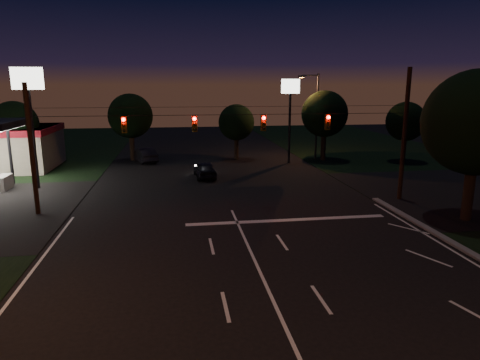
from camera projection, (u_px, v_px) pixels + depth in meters
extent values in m
plane|color=black|center=(288.00, 333.00, 13.81)|extent=(140.00, 140.00, 0.00)
cube|color=silver|center=(287.00, 220.00, 25.34)|extent=(12.00, 0.50, 0.01)
cylinder|color=black|center=(399.00, 199.00, 30.02)|extent=(0.30, 0.30, 9.00)
cylinder|color=black|center=(38.00, 214.00, 26.54)|extent=(0.28, 0.28, 8.00)
cylinder|color=black|center=(229.00, 115.00, 26.98)|extent=(24.00, 0.03, 0.03)
cylinder|color=black|center=(229.00, 107.00, 26.87)|extent=(24.00, 0.02, 0.02)
cube|color=#3F3307|center=(124.00, 125.00, 26.15)|extent=(0.32, 0.26, 1.00)
sphere|color=#FF0705|center=(123.00, 120.00, 25.93)|extent=(0.22, 0.22, 0.22)
sphere|color=black|center=(124.00, 125.00, 26.00)|extent=(0.20, 0.20, 0.20)
sphere|color=black|center=(124.00, 130.00, 26.07)|extent=(0.20, 0.20, 0.20)
cube|color=#3F3307|center=(195.00, 124.00, 26.78)|extent=(0.32, 0.26, 1.00)
sphere|color=#FF0705|center=(195.00, 119.00, 26.55)|extent=(0.22, 0.22, 0.22)
sphere|color=black|center=(195.00, 124.00, 26.62)|extent=(0.20, 0.20, 0.20)
sphere|color=black|center=(195.00, 129.00, 26.69)|extent=(0.20, 0.20, 0.20)
cube|color=#3F3307|center=(263.00, 123.00, 27.41)|extent=(0.32, 0.26, 1.00)
sphere|color=#FF0705|center=(264.00, 118.00, 27.19)|extent=(0.22, 0.22, 0.22)
sphere|color=black|center=(264.00, 123.00, 27.26)|extent=(0.20, 0.20, 0.20)
sphere|color=black|center=(264.00, 128.00, 27.33)|extent=(0.20, 0.20, 0.20)
cube|color=#3F3307|center=(327.00, 122.00, 28.04)|extent=(0.32, 0.26, 1.00)
sphere|color=#FF0705|center=(329.00, 117.00, 27.81)|extent=(0.22, 0.22, 0.22)
sphere|color=black|center=(328.00, 122.00, 27.88)|extent=(0.20, 0.20, 0.20)
sphere|color=black|center=(328.00, 127.00, 27.96)|extent=(0.20, 0.20, 0.20)
cube|color=gray|center=(3.00, 183.00, 32.52)|extent=(0.80, 2.00, 1.10)
cylinder|color=black|center=(10.00, 155.00, 34.05)|extent=(0.24, 0.24, 4.80)
cylinder|color=black|center=(34.00, 140.00, 32.19)|extent=(0.24, 0.24, 7.50)
cube|color=white|center=(27.00, 78.00, 31.20)|extent=(2.20, 0.30, 1.60)
cylinder|color=black|center=(289.00, 129.00, 43.16)|extent=(0.24, 0.24, 7.00)
cube|color=white|center=(291.00, 86.00, 42.24)|extent=(1.80, 0.30, 1.40)
cylinder|color=black|center=(317.00, 117.00, 45.38)|extent=(0.20, 0.20, 9.00)
cylinder|color=black|center=(310.00, 75.00, 44.31)|extent=(1.80, 0.12, 0.12)
cube|color=black|center=(302.00, 76.00, 44.20)|extent=(0.60, 0.35, 0.22)
cube|color=orange|center=(302.00, 78.00, 44.23)|extent=(0.45, 0.25, 0.04)
cylinder|color=black|center=(469.00, 187.00, 24.98)|extent=(0.60, 0.60, 4.00)
sphere|color=black|center=(477.00, 123.00, 24.16)|extent=(6.00, 6.00, 6.00)
sphere|color=black|center=(463.00, 125.00, 24.39)|extent=(4.20, 4.20, 4.20)
cylinder|color=black|center=(18.00, 154.00, 39.82)|extent=(0.49, 0.49, 3.00)
sphere|color=black|center=(15.00, 124.00, 39.21)|extent=(4.20, 4.20, 4.20)
sphere|color=black|center=(21.00, 125.00, 39.60)|extent=(3.15, 3.15, 3.15)
sphere|color=black|center=(11.00, 125.00, 39.37)|extent=(2.94, 2.94, 2.94)
cylinder|color=black|center=(132.00, 145.00, 45.10)|extent=(0.52, 0.52, 3.25)
sphere|color=black|center=(130.00, 116.00, 44.44)|extent=(4.60, 4.60, 4.60)
sphere|color=black|center=(135.00, 117.00, 44.87)|extent=(3.45, 3.45, 3.45)
sphere|color=black|center=(126.00, 117.00, 44.62)|extent=(3.22, 3.22, 3.22)
cylinder|color=black|center=(236.00, 147.00, 45.79)|extent=(0.47, 0.47, 2.75)
sphere|color=black|center=(236.00, 122.00, 45.23)|extent=(3.80, 3.80, 3.80)
sphere|color=black|center=(239.00, 123.00, 45.58)|extent=(2.85, 2.85, 2.85)
sphere|color=black|center=(233.00, 123.00, 45.37)|extent=(2.66, 2.66, 2.66)
cylinder|color=black|center=(323.00, 144.00, 45.10)|extent=(0.53, 0.53, 3.40)
sphere|color=black|center=(325.00, 114.00, 44.40)|extent=(4.80, 4.80, 4.80)
sphere|color=black|center=(328.00, 115.00, 44.85)|extent=(3.60, 3.60, 3.60)
sphere|color=black|center=(319.00, 115.00, 44.58)|extent=(3.36, 3.36, 3.36)
cylinder|color=black|center=(404.00, 148.00, 44.38)|extent=(0.48, 0.48, 2.90)
sphere|color=black|center=(406.00, 121.00, 43.79)|extent=(4.00, 4.00, 4.00)
sphere|color=black|center=(408.00, 122.00, 44.16)|extent=(3.00, 3.00, 3.00)
sphere|color=black|center=(401.00, 122.00, 43.94)|extent=(2.80, 2.80, 2.80)
imported|color=black|center=(205.00, 170.00, 36.77)|extent=(1.91, 4.22, 1.40)
imported|color=black|center=(145.00, 155.00, 44.33)|extent=(2.99, 4.75, 1.48)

